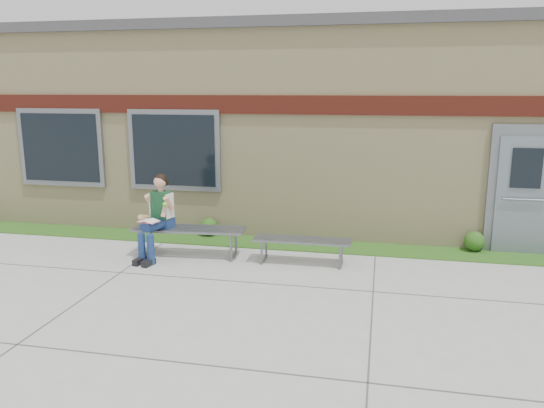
# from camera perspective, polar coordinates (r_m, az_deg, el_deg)

# --- Properties ---
(ground) EXTENTS (80.00, 80.00, 0.00)m
(ground) POSITION_cam_1_polar(r_m,az_deg,el_deg) (7.57, 3.04, -10.22)
(ground) COLOR #9E9E99
(ground) RESTS_ON ground
(grass_strip) EXTENTS (16.00, 0.80, 0.02)m
(grass_strip) POSITION_cam_1_polar(r_m,az_deg,el_deg) (9.99, 5.33, -4.53)
(grass_strip) COLOR #144813
(grass_strip) RESTS_ON ground
(school_building) EXTENTS (16.20, 6.22, 4.20)m
(school_building) POSITION_cam_1_polar(r_m,az_deg,el_deg) (12.97, 7.25, 8.70)
(school_building) COLOR beige
(school_building) RESTS_ON ground
(bench_left) EXTENTS (2.00, 0.70, 0.51)m
(bench_left) POSITION_cam_1_polar(r_m,az_deg,el_deg) (9.43, -8.88, -3.23)
(bench_left) COLOR slate
(bench_left) RESTS_ON ground
(bench_right) EXTENTS (1.64, 0.47, 0.43)m
(bench_right) POSITION_cam_1_polar(r_m,az_deg,el_deg) (8.96, 3.24, -4.37)
(bench_right) COLOR slate
(bench_right) RESTS_ON ground
(girl) EXTENTS (0.54, 0.91, 1.47)m
(girl) POSITION_cam_1_polar(r_m,az_deg,el_deg) (9.33, -12.27, -1.14)
(girl) COLOR navy
(girl) RESTS_ON ground
(shrub_mid) EXTENTS (0.35, 0.35, 0.35)m
(shrub_mid) POSITION_cam_1_polar(r_m,az_deg,el_deg) (10.66, -6.81, -2.45)
(shrub_mid) COLOR #144813
(shrub_mid) RESTS_ON grass_strip
(shrub_east) EXTENTS (0.36, 0.36, 0.36)m
(shrub_east) POSITION_cam_1_polar(r_m,az_deg,el_deg) (10.27, 20.94, -3.75)
(shrub_east) COLOR #144813
(shrub_east) RESTS_ON grass_strip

